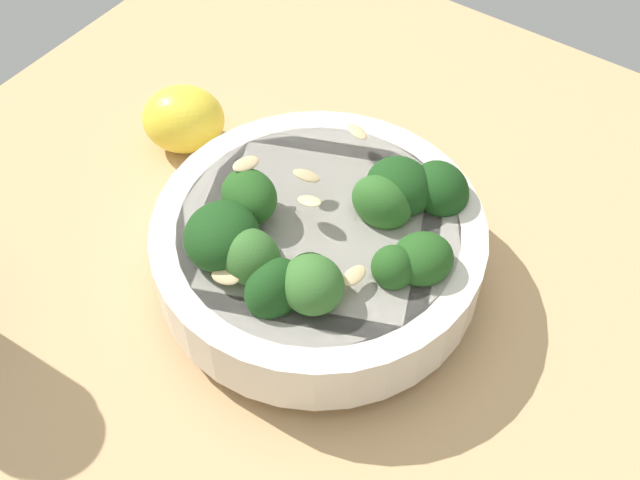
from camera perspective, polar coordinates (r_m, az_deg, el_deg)
The scene contains 3 objects.
ground_plane at distance 56.01cm, azimuth -0.10°, elevation -3.87°, with size 67.10×67.10×3.62cm, color tan.
bowl_of_broccoli at distance 51.22cm, azimuth 0.08°, elevation -0.22°, with size 21.32×21.32×9.64cm.
lemon_wedge at distance 62.36cm, azimuth -9.73°, elevation 8.50°, with size 6.26×5.37×5.11cm, color yellow.
Camera 1 is at (-26.36, -18.55, 43.99)cm, focal length 44.80 mm.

